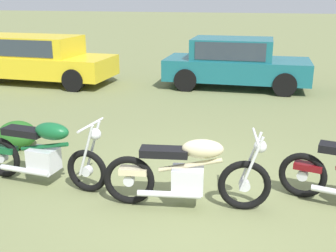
# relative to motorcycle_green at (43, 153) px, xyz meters

# --- Properties ---
(ground_plane) EXTENTS (120.00, 120.00, 0.00)m
(ground_plane) POSITION_rel_motorcycle_green_xyz_m (2.12, 0.17, -0.48)
(ground_plane) COLOR olive
(motorcycle_green) EXTENTS (2.05, 0.64, 1.02)m
(motorcycle_green) POSITION_rel_motorcycle_green_xyz_m (0.00, 0.00, 0.00)
(motorcycle_green) COLOR black
(motorcycle_green) RESTS_ON ground
(motorcycle_cream) EXTENTS (2.12, 0.73, 1.02)m
(motorcycle_cream) POSITION_rel_motorcycle_green_xyz_m (2.12, -0.14, -0.00)
(motorcycle_cream) COLOR black
(motorcycle_cream) RESTS_ON ground
(car_yellow) EXTENTS (4.50, 1.95, 1.43)m
(car_yellow) POSITION_rel_motorcycle_green_xyz_m (-4.07, 6.42, 0.35)
(car_yellow) COLOR gold
(car_yellow) RESTS_ON ground
(car_teal) EXTENTS (4.13, 1.87, 1.43)m
(car_teal) POSITION_rel_motorcycle_green_xyz_m (1.96, 7.22, 0.32)
(car_teal) COLOR #19606B
(car_teal) RESTS_ON ground
(shrub_low) EXTENTS (0.68, 0.63, 0.49)m
(shrub_low) POSITION_rel_motorcycle_green_xyz_m (-1.26, 1.21, -0.24)
(shrub_low) COLOR #23611E
(shrub_low) RESTS_ON ground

